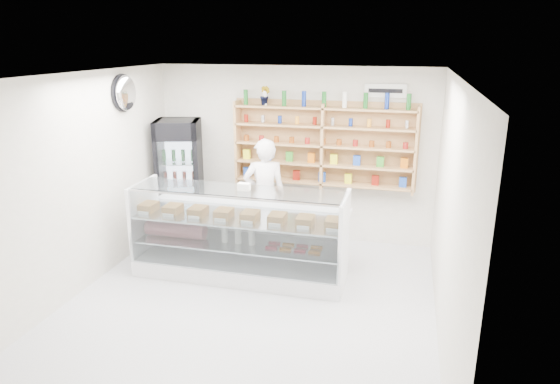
# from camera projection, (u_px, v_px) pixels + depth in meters

# --- Properties ---
(room) EXTENTS (5.00, 5.00, 5.00)m
(room) POSITION_uv_depth(u_px,v_px,m) (246.00, 200.00, 5.78)
(room) COLOR silver
(room) RESTS_ON ground
(display_counter) EXTENTS (2.92, 0.87, 1.27)m
(display_counter) POSITION_uv_depth(u_px,v_px,m) (240.00, 252.00, 6.94)
(display_counter) COLOR white
(display_counter) RESTS_ON floor
(shop_worker) EXTENTS (0.75, 0.62, 1.78)m
(shop_worker) POSITION_uv_depth(u_px,v_px,m) (265.00, 195.00, 7.66)
(shop_worker) COLOR white
(shop_worker) RESTS_ON floor
(drinks_cooler) EXTENTS (0.86, 0.85, 1.94)m
(drinks_cooler) POSITION_uv_depth(u_px,v_px,m) (180.00, 178.00, 8.30)
(drinks_cooler) COLOR black
(drinks_cooler) RESTS_ON floor
(wall_shelving) EXTENTS (2.84, 0.28, 1.33)m
(wall_shelving) POSITION_uv_depth(u_px,v_px,m) (323.00, 146.00, 7.77)
(wall_shelving) COLOR tan
(wall_shelving) RESTS_ON back_wall
(potted_plant) EXTENTS (0.21, 0.19, 0.30)m
(potted_plant) POSITION_uv_depth(u_px,v_px,m) (265.00, 95.00, 7.78)
(potted_plant) COLOR #1E6626
(potted_plant) RESTS_ON wall_shelving
(security_mirror) EXTENTS (0.15, 0.50, 0.50)m
(security_mirror) POSITION_uv_depth(u_px,v_px,m) (126.00, 93.00, 7.10)
(security_mirror) COLOR silver
(security_mirror) RESTS_ON left_wall
(wall_sign) EXTENTS (0.62, 0.03, 0.20)m
(wall_sign) POSITION_uv_depth(u_px,v_px,m) (385.00, 91.00, 7.43)
(wall_sign) COLOR white
(wall_sign) RESTS_ON back_wall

